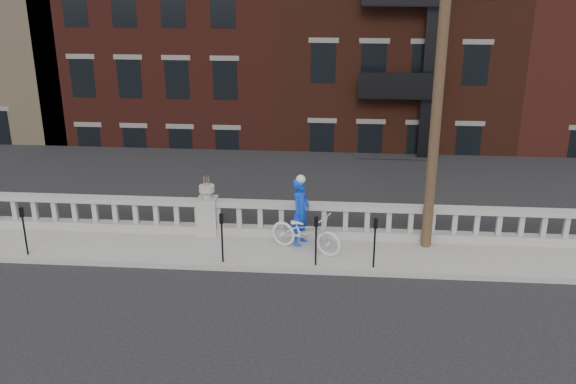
% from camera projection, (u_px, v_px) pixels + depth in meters
% --- Properties ---
extents(ground, '(120.00, 120.00, 0.00)m').
position_uv_depth(ground, '(176.00, 307.00, 15.03)').
color(ground, black).
rests_on(ground, ground).
extents(sidewalk, '(32.00, 2.20, 0.15)m').
position_uv_depth(sidewalk, '(202.00, 249.00, 17.81)').
color(sidewalk, gray).
rests_on(sidewalk, ground).
extents(balustrade, '(28.00, 0.34, 1.03)m').
position_uv_depth(balustrade, '(208.00, 217.00, 18.50)').
color(balustrade, gray).
rests_on(balustrade, sidewalk).
extents(planter_pedestal, '(0.55, 0.55, 1.76)m').
position_uv_depth(planter_pedestal, '(208.00, 211.00, 18.43)').
color(planter_pedestal, gray).
rests_on(planter_pedestal, sidewalk).
extents(lower_level, '(80.00, 44.00, 20.80)m').
position_uv_depth(lower_level, '(284.00, 53.00, 35.62)').
color(lower_level, '#605E59').
rests_on(lower_level, ground).
extents(utility_pole, '(1.60, 0.28, 10.00)m').
position_uv_depth(utility_pole, '(441.00, 62.00, 16.11)').
color(utility_pole, '#422D1E').
rests_on(utility_pole, sidewalk).
extents(parking_meter_a, '(0.10, 0.09, 1.36)m').
position_uv_depth(parking_meter_a, '(24.00, 226.00, 17.05)').
color(parking_meter_a, black).
rests_on(parking_meter_a, sidewalk).
extents(parking_meter_b, '(0.10, 0.09, 1.36)m').
position_uv_depth(parking_meter_b, '(222.00, 232.00, 16.64)').
color(parking_meter_b, black).
rests_on(parking_meter_b, sidewalk).
extents(parking_meter_c, '(0.10, 0.09, 1.36)m').
position_uv_depth(parking_meter_c, '(316.00, 235.00, 16.45)').
color(parking_meter_c, black).
rests_on(parking_meter_c, sidewalk).
extents(parking_meter_d, '(0.10, 0.09, 1.36)m').
position_uv_depth(parking_meter_d, '(375.00, 237.00, 16.34)').
color(parking_meter_d, black).
rests_on(parking_meter_d, sidewalk).
extents(bicycle, '(2.21, 1.52, 1.10)m').
position_uv_depth(bicycle, '(306.00, 232.00, 17.39)').
color(bicycle, silver).
rests_on(bicycle, sidewalk).
extents(cyclist, '(0.68, 0.82, 1.92)m').
position_uv_depth(cyclist, '(301.00, 212.00, 17.68)').
color(cyclist, blue).
rests_on(cyclist, sidewalk).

